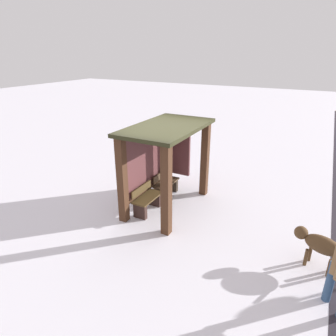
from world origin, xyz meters
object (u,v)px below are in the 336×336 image
at_px(bus_shelter, 163,151).
at_px(bench_left_inside, 147,201).
at_px(dog, 319,244).
at_px(bench_center_inside, 166,186).

distance_m(bus_shelter, bench_left_inside, 1.40).
distance_m(bench_left_inside, dog, 4.13).
bearing_deg(dog, bench_left_inside, 86.37).
distance_m(bus_shelter, bench_center_inside, 1.32).
distance_m(bench_center_inside, dog, 4.32).
distance_m(bench_left_inside, bench_center_inside, 1.05).
height_order(bench_left_inside, bench_center_inside, bench_center_inside).
bearing_deg(bus_shelter, bench_left_inside, 165.05).
xyz_separation_m(bus_shelter, bench_left_inside, (-0.61, 0.16, -1.25)).
xyz_separation_m(bench_center_inside, dog, (-1.31, -4.11, 0.21)).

